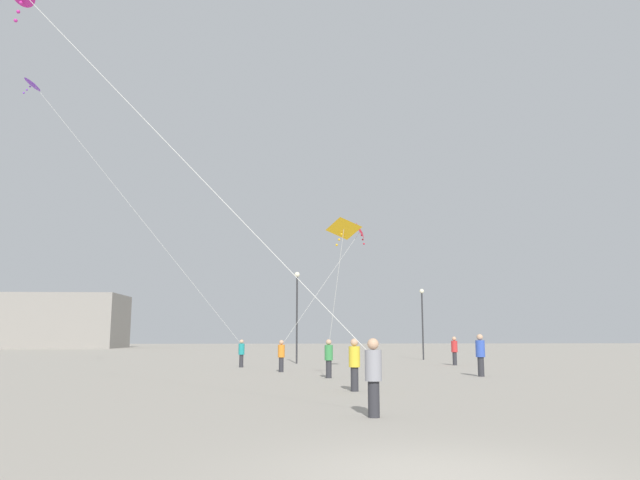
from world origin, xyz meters
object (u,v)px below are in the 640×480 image
at_px(person_in_grey, 373,374).
at_px(kite_violet_diamond, 37,88).
at_px(person_in_green, 329,357).
at_px(kite_crimson_delta, 360,233).
at_px(person_in_blue, 480,353).
at_px(person_in_red, 454,349).
at_px(kite_amber_delta, 344,230).
at_px(kite_magenta_diamond, 33,5).
at_px(person_in_yellow, 354,362).
at_px(person_in_orange, 281,354).
at_px(person_in_teal, 241,352).
at_px(building_left_hall, 39,321).
at_px(lamppost_west, 297,303).
at_px(lamppost_east, 422,313).

height_order(person_in_grey, kite_violet_diamond, kite_violet_diamond).
relative_size(person_in_green, kite_crimson_delta, 0.26).
relative_size(person_in_blue, person_in_red, 1.06).
bearing_deg(kite_amber_delta, kite_magenta_diamond, -138.54).
bearing_deg(person_in_blue, kite_crimson_delta, 114.45).
height_order(person_in_red, kite_amber_delta, kite_amber_delta).
height_order(person_in_red, kite_crimson_delta, kite_crimson_delta).
xyz_separation_m(person_in_yellow, person_in_green, (-0.14, 6.38, -0.03)).
distance_m(person_in_blue, person_in_orange, 9.74).
bearing_deg(person_in_red, kite_magenta_diamond, 18.32).
bearing_deg(person_in_green, person_in_teal, 0.34).
height_order(kite_violet_diamond, building_left_hall, kite_violet_diamond).
height_order(kite_violet_diamond, lamppost_west, kite_violet_diamond).
bearing_deg(kite_amber_delta, lamppost_east, 67.18).
bearing_deg(person_in_orange, person_in_blue, -57.08).
xyz_separation_m(kite_crimson_delta, kite_magenta_diamond, (-11.40, -14.63, 3.65)).
relative_size(person_in_teal, kite_amber_delta, 0.30).
bearing_deg(lamppost_west, kite_violet_diamond, -152.49).
bearing_deg(kite_amber_delta, building_left_hall, 117.07).
relative_size(building_left_hall, lamppost_west, 4.31).
relative_size(person_in_orange, kite_crimson_delta, 0.25).
height_order(building_left_hall, lamppost_east, building_left_hall).
height_order(person_in_orange, kite_magenta_diamond, kite_magenta_diamond).
height_order(lamppost_east, lamppost_west, lamppost_west).
distance_m(person_in_green, building_left_hall, 82.23).
distance_m(person_in_blue, building_left_hall, 85.26).
bearing_deg(kite_magenta_diamond, person_in_teal, 75.18).
bearing_deg(person_in_teal, person_in_grey, 140.93).
bearing_deg(person_in_green, person_in_red, -62.14).
bearing_deg(person_in_blue, person_in_orange, 128.46).
height_order(person_in_blue, kite_magenta_diamond, kite_magenta_diamond).
bearing_deg(kite_amber_delta, person_in_teal, 111.74).
bearing_deg(person_in_yellow, person_in_blue, -135.46).
bearing_deg(lamppost_west, kite_amber_delta, -86.38).
bearing_deg(kite_crimson_delta, person_in_yellow, -100.47).
xyz_separation_m(person_in_yellow, building_left_hall, (-37.83, 79.38, 3.24)).
xyz_separation_m(person_in_orange, person_in_yellow, (2.02, -11.06, 0.06)).
height_order(kite_crimson_delta, kite_magenta_diamond, kite_magenta_diamond).
bearing_deg(person_in_grey, kite_amber_delta, -114.06).
bearing_deg(person_in_blue, building_left_hall, 96.19).
bearing_deg(kite_violet_diamond, person_in_green, -23.00).
xyz_separation_m(person_in_teal, kite_violet_diamond, (-11.37, -3.05, 14.36)).
height_order(person_in_yellow, person_in_green, person_in_yellow).
height_order(person_in_blue, kite_violet_diamond, kite_violet_diamond).
bearing_deg(kite_magenta_diamond, kite_violet_diamond, 110.03).
bearing_deg(person_in_grey, kite_violet_diamond, -71.74).
bearing_deg(person_in_green, kite_amber_delta, 173.02).
xyz_separation_m(kite_magenta_diamond, lamppost_west, (8.72, 24.51, -6.77)).
height_order(person_in_yellow, kite_magenta_diamond, kite_magenta_diamond).
distance_m(person_in_yellow, kite_magenta_diamond, 14.13).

